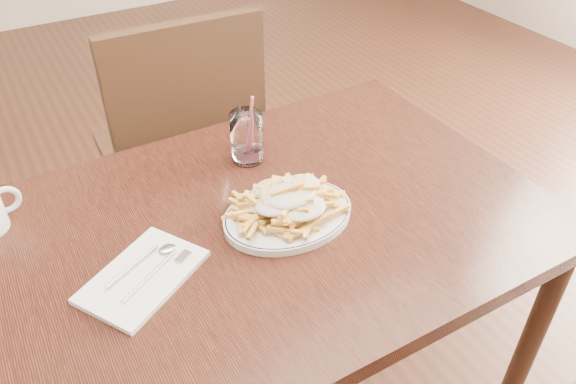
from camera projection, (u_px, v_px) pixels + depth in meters
table at (262, 247)px, 1.22m from camera, size 1.20×0.80×0.75m
chair_far at (183, 142)px, 1.77m from camera, size 0.47×0.47×0.98m
fries_plate at (288, 215)px, 1.17m from camera, size 0.31×0.28×0.02m
loaded_fries at (288, 198)px, 1.14m from camera, size 0.28×0.25×0.07m
napkin at (143, 276)px, 1.04m from camera, size 0.27×0.24×0.01m
cutlery at (141, 271)px, 1.03m from camera, size 0.17×0.14×0.01m
water_glass at (247, 140)px, 1.32m from camera, size 0.08×0.08×0.17m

